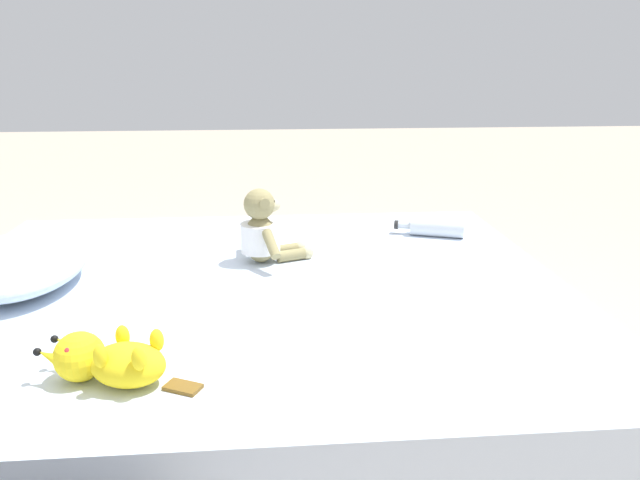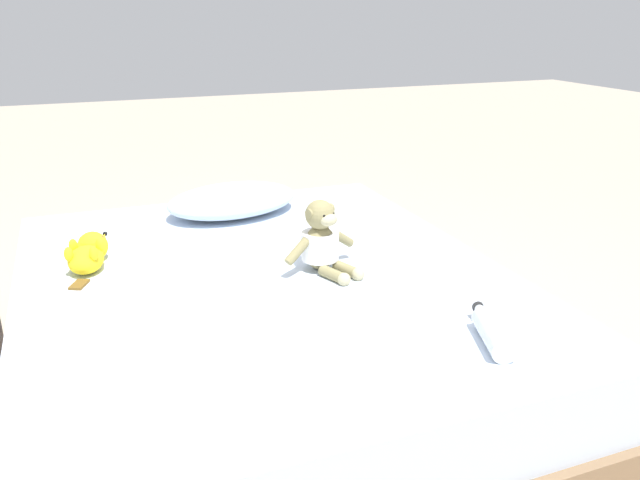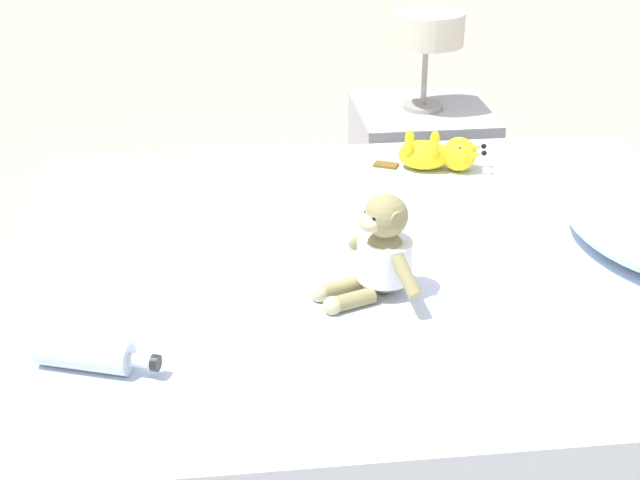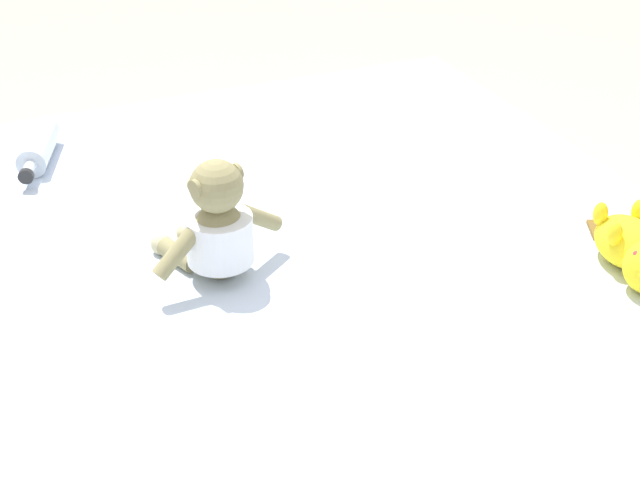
% 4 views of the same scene
% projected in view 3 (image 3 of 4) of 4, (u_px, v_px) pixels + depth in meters
% --- Properties ---
extents(ground_plane, '(16.00, 16.00, 0.00)m').
position_uv_depth(ground_plane, '(376.00, 415.00, 2.40)').
color(ground_plane, '#B7A893').
extents(bed, '(1.55, 1.85, 0.48)m').
position_uv_depth(bed, '(379.00, 339.00, 2.30)').
color(bed, '#846647').
rests_on(bed, ground_plane).
extents(plush_monkey, '(0.28, 0.25, 0.24)m').
position_uv_depth(plush_monkey, '(380.00, 254.00, 1.97)').
color(plush_monkey, '#8E8456').
rests_on(plush_monkey, bed).
extents(plush_yellow_creature, '(0.16, 0.33, 0.10)m').
position_uv_depth(plush_yellow_creature, '(439.00, 154.00, 2.65)').
color(plush_yellow_creature, yellow).
rests_on(plush_yellow_creature, bed).
extents(glass_bottle, '(0.13, 0.25, 0.07)m').
position_uv_depth(glass_bottle, '(87.00, 354.00, 1.74)').
color(glass_bottle, silver).
rests_on(glass_bottle, bed).
extents(nightstand, '(0.46, 0.46, 0.48)m').
position_uv_depth(nightstand, '(419.00, 172.00, 3.29)').
color(nightstand, '#B2B2B7').
rests_on(nightstand, ground_plane).
extents(bedside_lamp, '(0.25, 0.25, 0.34)m').
position_uv_depth(bedside_lamp, '(427.00, 32.00, 3.07)').
color(bedside_lamp, gray).
rests_on(bedside_lamp, nightstand).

